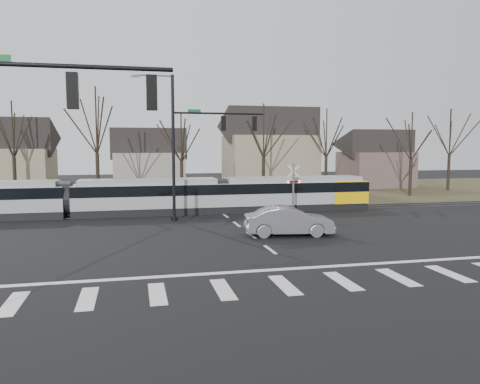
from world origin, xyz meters
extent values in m
plane|color=black|center=(0.00, 0.00, 0.00)|extent=(140.00, 140.00, 0.00)
cube|color=#38331E|center=(0.00, 32.00, 0.01)|extent=(140.00, 28.00, 0.01)
cube|color=silver|center=(-10.80, -4.00, 0.01)|extent=(0.60, 2.60, 0.01)
cube|color=silver|center=(-8.40, -4.00, 0.01)|extent=(0.60, 2.60, 0.01)
cube|color=silver|center=(-6.00, -4.00, 0.01)|extent=(0.60, 2.60, 0.01)
cube|color=silver|center=(-3.60, -4.00, 0.01)|extent=(0.60, 2.60, 0.01)
cube|color=silver|center=(-1.20, -4.00, 0.01)|extent=(0.60, 2.60, 0.01)
cube|color=silver|center=(1.20, -4.00, 0.01)|extent=(0.60, 2.60, 0.01)
cube|color=silver|center=(3.60, -4.00, 0.01)|extent=(0.60, 2.60, 0.01)
cube|color=silver|center=(6.00, -4.00, 0.01)|extent=(0.60, 2.60, 0.01)
cube|color=silver|center=(0.00, -1.80, 0.01)|extent=(28.00, 0.35, 0.01)
cube|color=silver|center=(0.00, 2.00, 0.01)|extent=(0.18, 2.00, 0.01)
cube|color=silver|center=(0.00, 6.00, 0.01)|extent=(0.18, 2.00, 0.01)
cube|color=silver|center=(0.00, 10.00, 0.01)|extent=(0.18, 2.00, 0.01)
cube|color=silver|center=(0.00, 14.00, 0.01)|extent=(0.18, 2.00, 0.01)
cube|color=silver|center=(0.00, 18.00, 0.01)|extent=(0.18, 2.00, 0.01)
cube|color=silver|center=(0.00, 22.00, 0.01)|extent=(0.18, 2.00, 0.01)
cube|color=silver|center=(0.00, 26.00, 0.01)|extent=(0.18, 2.00, 0.01)
cube|color=silver|center=(0.00, 30.00, 0.01)|extent=(0.18, 2.00, 0.01)
cube|color=#59595E|center=(0.00, 15.10, 0.03)|extent=(90.00, 0.12, 0.06)
cube|color=#59595E|center=(0.00, 16.50, 0.03)|extent=(90.00, 0.12, 0.06)
cube|color=gray|center=(-5.65, 16.00, 1.38)|extent=(11.31, 2.64, 2.75)
cube|color=black|center=(-5.65, 16.00, 1.93)|extent=(11.33, 2.68, 0.80)
cube|color=gray|center=(6.13, 16.00, 1.38)|extent=(12.25, 2.64, 2.75)
cube|color=black|center=(6.13, 16.00, 1.93)|extent=(12.27, 2.68, 0.80)
cube|color=yellow|center=(10.75, 16.00, 1.46)|extent=(3.02, 2.70, 1.84)
imported|color=slate|center=(2.16, 5.44, 0.86)|extent=(3.35, 5.77, 1.72)
cylinder|color=black|center=(-8.75, -6.00, 7.60)|extent=(6.50, 0.14, 0.14)
cube|color=black|center=(-8.43, -6.00, 6.90)|extent=(0.32, 0.32, 1.05)
sphere|color=#FF0C07|center=(-8.43, -6.00, 7.23)|extent=(0.22, 0.22, 0.22)
cube|color=black|center=(-6.15, -6.00, 6.90)|extent=(0.32, 0.32, 1.05)
sphere|color=#FF0C07|center=(-6.15, -6.00, 7.23)|extent=(0.22, 0.22, 0.22)
cylinder|color=black|center=(-4.00, 12.50, 5.10)|extent=(0.22, 0.22, 10.20)
cylinder|color=black|center=(-4.00, 12.50, 0.15)|extent=(0.44, 0.44, 0.30)
cylinder|color=black|center=(-0.75, 12.50, 7.60)|extent=(6.50, 0.14, 0.14)
cube|color=#0C5926|center=(-2.50, 12.50, 7.75)|extent=(0.90, 0.03, 0.22)
cube|color=black|center=(-0.42, 12.50, 6.90)|extent=(0.32, 0.32, 1.05)
sphere|color=#FF0C07|center=(-0.42, 12.50, 7.23)|extent=(0.22, 0.22, 0.22)
cube|color=black|center=(1.85, 12.50, 6.90)|extent=(0.32, 0.32, 1.05)
sphere|color=#FF0C07|center=(1.85, 12.50, 7.23)|extent=(0.22, 0.22, 0.22)
cube|color=#59595B|center=(-6.50, 12.50, 10.02)|extent=(0.55, 0.22, 0.14)
cylinder|color=#59595B|center=(5.00, 12.80, 2.00)|extent=(0.14, 0.14, 4.00)
cylinder|color=#59595B|center=(5.00, 12.80, 0.10)|extent=(0.36, 0.36, 0.20)
cube|color=silver|center=(5.00, 12.80, 3.40)|extent=(0.95, 0.04, 0.95)
cube|color=silver|center=(5.00, 12.80, 3.40)|extent=(0.95, 0.04, 0.95)
cube|color=black|center=(5.00, 12.80, 2.60)|extent=(1.00, 0.10, 0.12)
sphere|color=#FF0C07|center=(4.55, 12.72, 2.60)|extent=(0.18, 0.18, 0.18)
sphere|color=#FF0C07|center=(5.45, 12.72, 2.60)|extent=(0.18, 0.18, 0.18)
cube|color=gray|center=(-20.00, 34.00, 2.50)|extent=(9.00, 8.00, 5.00)
cube|color=gray|center=(-5.00, 36.00, 2.25)|extent=(8.00, 7.00, 4.50)
cube|color=gray|center=(9.00, 33.00, 3.25)|extent=(10.00, 8.00, 6.50)
cube|color=brown|center=(24.00, 35.00, 2.25)|extent=(8.00, 7.00, 4.50)
camera|label=1|loc=(-6.72, -20.60, 5.30)|focal=35.00mm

